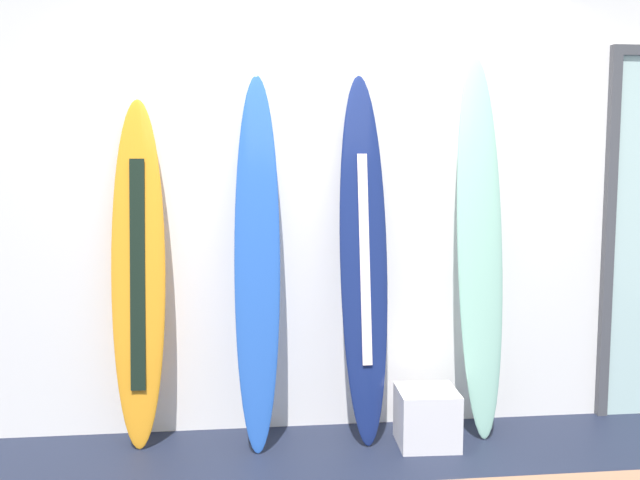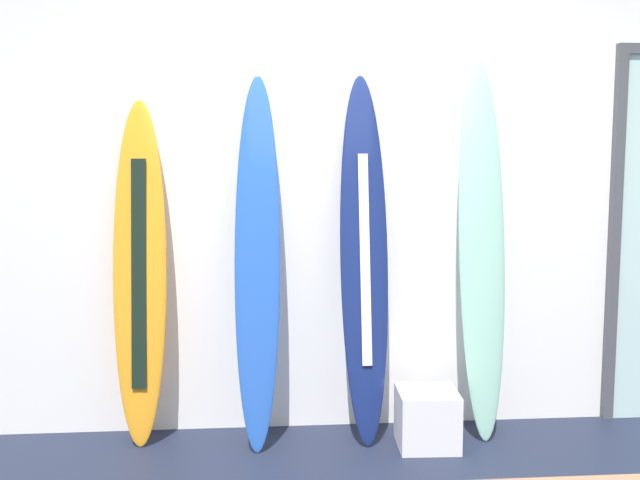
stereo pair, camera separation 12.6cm
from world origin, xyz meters
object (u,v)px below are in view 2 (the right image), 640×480
at_px(surfboard_seafoam, 482,249).
at_px(surfboard_cobalt, 257,265).
at_px(surfboard_navy, 364,259).
at_px(surfboard_sunset, 140,275).
at_px(display_block_left, 427,418).

bearing_deg(surfboard_seafoam, surfboard_cobalt, -178.92).
bearing_deg(surfboard_cobalt, surfboard_navy, 1.39).
bearing_deg(surfboard_cobalt, surfboard_seafoam, 1.08).
xyz_separation_m(surfboard_sunset, surfboard_seafoam, (1.90, -0.04, 0.13)).
xyz_separation_m(surfboard_cobalt, surfboard_seafoam, (1.26, 0.02, 0.07)).
relative_size(surfboard_sunset, surfboard_cobalt, 0.93).
height_order(surfboard_sunset, surfboard_cobalt, surfboard_cobalt).
distance_m(surfboard_cobalt, surfboard_navy, 0.59).
height_order(surfboard_cobalt, surfboard_seafoam, surfboard_seafoam).
distance_m(surfboard_cobalt, display_block_left, 1.26).
xyz_separation_m(surfboard_cobalt, surfboard_navy, (0.59, 0.01, 0.02)).
distance_m(surfboard_navy, display_block_left, 0.94).
bearing_deg(surfboard_sunset, surfboard_cobalt, -5.95).
height_order(surfboard_cobalt, surfboard_navy, surfboard_navy).
distance_m(surfboard_cobalt, surfboard_seafoam, 1.26).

